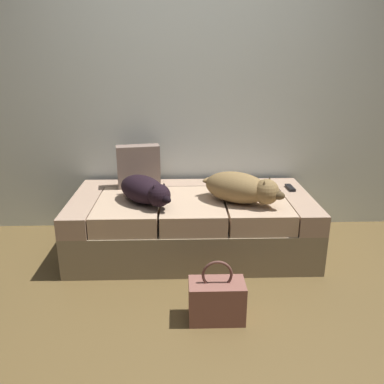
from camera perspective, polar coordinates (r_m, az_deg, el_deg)
ground_plane at (r=2.27m, az=0.85°, el=-20.77°), size 10.00×10.00×0.00m
back_wall at (r=3.39m, az=-0.33°, el=18.04°), size 6.40×0.10×2.80m
couch at (r=3.09m, az=-0.03°, el=-4.54°), size 1.82×0.90×0.45m
dog_dark at (r=2.85m, az=-6.78°, el=0.28°), size 0.46×0.51×0.19m
dog_tan at (r=2.86m, az=7.13°, el=0.58°), size 0.60×0.49×0.22m
tv_remote at (r=3.26m, az=13.99°, el=0.60°), size 0.05×0.15×0.02m
throw_pillow at (r=3.21m, az=-7.74°, el=3.69°), size 0.36×0.17×0.34m
handbag at (r=2.35m, az=3.58°, el=-15.28°), size 0.32×0.18×0.38m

